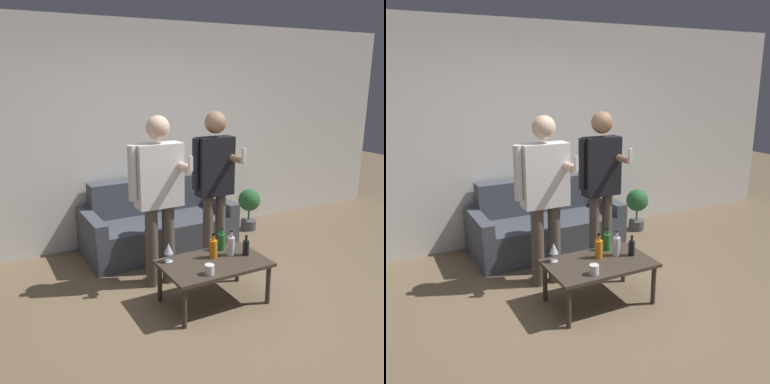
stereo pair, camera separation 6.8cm
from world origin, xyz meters
TOP-DOWN VIEW (x-y plane):
  - ground_plane at (0.00, 0.00)m, footprint 16.00×16.00m
  - wall_back at (0.00, 2.28)m, footprint 8.00×0.06m
  - couch at (0.04, 1.85)m, footprint 1.77×0.85m
  - coffee_table at (-0.03, 0.39)m, footprint 0.97×0.61m
  - bottle_orange at (0.19, 0.44)m, footprint 0.07×0.07m
  - bottle_green at (0.32, 0.38)m, footprint 0.06×0.06m
  - bottle_dark at (0.18, 0.59)m, footprint 0.07×0.07m
  - bottle_yellow at (0.02, 0.47)m, footprint 0.07×0.07m
  - wine_glass_near at (-0.39, 0.58)m, footprint 0.08×0.08m
  - cup_on_table at (-0.19, 0.18)m, footprint 0.08×0.08m
  - person_standing_left at (-0.31, 0.97)m, footprint 0.53×0.44m
  - person_standing_right at (0.38, 1.07)m, footprint 0.46×0.43m
  - potted_plant at (1.42, 1.86)m, footprint 0.30×0.30m

SIDE VIEW (x-z plane):
  - ground_plane at x=0.00m, z-range 0.00..0.00m
  - couch at x=0.04m, z-range -0.12..0.71m
  - potted_plant at x=1.42m, z-range 0.07..0.64m
  - coffee_table at x=-0.03m, z-range 0.16..0.57m
  - cup_on_table at x=-0.19m, z-range 0.41..0.50m
  - bottle_green at x=0.32m, z-range 0.39..0.59m
  - bottle_dark at x=0.18m, z-range 0.39..0.61m
  - bottle_yellow at x=0.02m, z-range 0.39..0.62m
  - bottle_orange at x=0.19m, z-range 0.38..0.63m
  - wine_glass_near at x=-0.39m, z-range 0.44..0.62m
  - person_standing_left at x=-0.31m, z-range 0.15..1.85m
  - person_standing_right at x=0.38m, z-range 0.17..1.88m
  - wall_back at x=0.00m, z-range 0.00..2.70m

